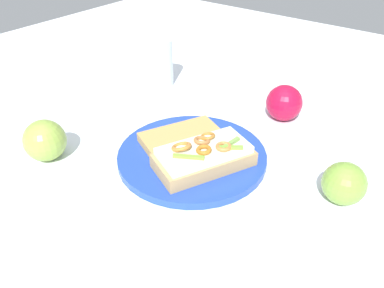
{
  "coord_description": "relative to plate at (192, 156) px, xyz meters",
  "views": [
    {
      "loc": [
        0.37,
        -0.48,
        0.44
      ],
      "look_at": [
        0.0,
        0.0,
        0.03
      ],
      "focal_mm": 36.17,
      "sensor_mm": 36.0,
      "label": 1
    }
  ],
  "objects": [
    {
      "name": "apple_2",
      "position": [
        -0.22,
        -0.17,
        0.03
      ],
      "size": [
        0.11,
        0.11,
        0.08
      ],
      "primitive_type": "sphere",
      "rotation": [
        0.0,
        0.0,
        0.71
      ],
      "color": "#8AAC42",
      "rests_on": "ground_plane"
    },
    {
      "name": "apple_0",
      "position": [
        0.07,
        0.25,
        0.03
      ],
      "size": [
        0.1,
        0.1,
        0.08
      ],
      "primitive_type": "sphere",
      "rotation": [
        0.0,
        0.0,
        1.97
      ],
      "color": "#A90E30",
      "rests_on": "ground_plane"
    },
    {
      "name": "apple_1",
      "position": [
        0.27,
        0.06,
        0.03
      ],
      "size": [
        0.09,
        0.09,
        0.07
      ],
      "primitive_type": "sphere",
      "rotation": [
        0.0,
        0.0,
        2.91
      ],
      "color": "olive",
      "rests_on": "ground_plane"
    },
    {
      "name": "drinking_glass",
      "position": [
        -0.27,
        0.22,
        0.05
      ],
      "size": [
        0.06,
        0.06,
        0.12
      ],
      "primitive_type": "cylinder",
      "color": "silver",
      "rests_on": "ground_plane"
    },
    {
      "name": "ground_plane",
      "position": [
        0.0,
        0.0,
        -0.01
      ],
      "size": [
        2.0,
        2.0,
        0.0
      ],
      "primitive_type": "plane",
      "color": "silver",
      "rests_on": "ground"
    },
    {
      "name": "plate",
      "position": [
        0.0,
        0.0,
        0.0
      ],
      "size": [
        0.28,
        0.28,
        0.01
      ],
      "primitive_type": "cylinder",
      "color": "#2243B4",
      "rests_on": "ground_plane"
    },
    {
      "name": "bread_slice_side",
      "position": [
        -0.04,
        0.02,
        0.02
      ],
      "size": [
        0.14,
        0.18,
        0.02
      ],
      "primitive_type": "cube",
      "rotation": [
        0.0,
        0.0,
        4.27
      ],
      "color": "tan",
      "rests_on": "plate"
    },
    {
      "name": "sandwich",
      "position": [
        0.04,
        -0.02,
        0.03
      ],
      "size": [
        0.15,
        0.2,
        0.05
      ],
      "rotation": [
        0.0,
        0.0,
        4.28
      ],
      "color": "tan",
      "rests_on": "plate"
    }
  ]
}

